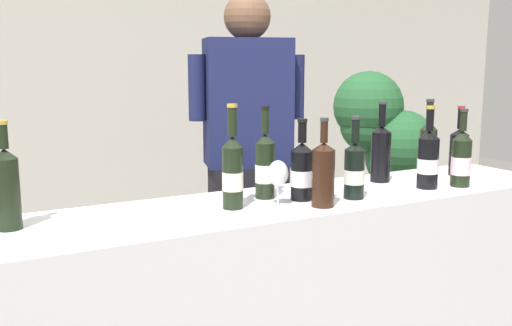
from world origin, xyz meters
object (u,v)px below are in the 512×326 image
at_px(wine_bottle_1, 428,159).
at_px(wine_bottle_6, 323,173).
at_px(person_server, 248,180).
at_px(potted_shrub, 384,144).
at_px(wine_bottle_3, 428,148).
at_px(wine_bottle_10, 459,150).
at_px(wine_bottle_5, 381,152).
at_px(wine_bottle_7, 354,170).
at_px(wine_bottle_9, 265,165).
at_px(wine_bottle_0, 302,171).
at_px(wine_bottle_8, 7,187).
at_px(wine_bottle_4, 461,159).
at_px(wine_glass, 278,175).
at_px(wine_bottle_2, 233,171).

distance_m(wine_bottle_1, wine_bottle_6, 0.55).
height_order(person_server, potted_shrub, person_server).
distance_m(wine_bottle_3, wine_bottle_6, 0.77).
height_order(wine_bottle_1, wine_bottle_10, wine_bottle_1).
bearing_deg(wine_bottle_5, potted_shrub, 48.60).
bearing_deg(potted_shrub, person_server, -157.18).
bearing_deg(wine_bottle_7, wine_bottle_1, 0.65).
bearing_deg(wine_bottle_10, wine_bottle_6, -167.68).
bearing_deg(wine_bottle_9, wine_bottle_7, -29.06).
relative_size(wine_bottle_0, wine_bottle_8, 0.90).
xyz_separation_m(wine_bottle_4, wine_bottle_5, (-0.23, 0.23, 0.02)).
distance_m(wine_bottle_9, wine_glass, 0.13).
relative_size(wine_bottle_3, wine_bottle_6, 1.10).
bearing_deg(wine_bottle_5, wine_bottle_0, -165.38).
relative_size(wine_bottle_1, wine_bottle_9, 0.96).
height_order(wine_bottle_0, potted_shrub, potted_shrub).
relative_size(wine_glass, potted_shrub, 0.12).
distance_m(wine_bottle_6, wine_bottle_7, 0.18).
xyz_separation_m(wine_bottle_2, wine_bottle_9, (0.18, 0.08, -0.01)).
relative_size(wine_bottle_4, wine_bottle_5, 0.93).
bearing_deg(wine_bottle_6, wine_bottle_2, 156.70).
distance_m(wine_bottle_4, wine_bottle_8, 1.72).
height_order(wine_bottle_10, potted_shrub, potted_shrub).
height_order(wine_bottle_0, wine_bottle_1, wine_bottle_1).
xyz_separation_m(wine_bottle_4, wine_bottle_10, (0.18, 0.18, -0.00)).
distance_m(wine_bottle_0, wine_bottle_3, 0.75).
bearing_deg(wine_bottle_3, potted_shrub, 57.55).
relative_size(wine_bottle_6, potted_shrub, 0.23).
relative_size(wine_bottle_8, wine_bottle_10, 1.07).
height_order(wine_bottle_8, wine_bottle_10, wine_bottle_8).
bearing_deg(wine_glass, wine_bottle_7, -6.21).
bearing_deg(wine_glass, wine_bottle_10, 6.12).
bearing_deg(wine_bottle_9, wine_bottle_3, 1.68).
xyz_separation_m(wine_bottle_6, person_server, (0.10, 0.78, -0.17)).
height_order(wine_bottle_0, wine_bottle_8, wine_bottle_8).
bearing_deg(wine_bottle_10, wine_bottle_0, -175.51).
bearing_deg(wine_bottle_6, wine_bottle_9, 119.15).
bearing_deg(potted_shrub, wine_bottle_7, -134.26).
bearing_deg(wine_bottle_9, person_server, 68.97).
xyz_separation_m(wine_bottle_2, potted_shrub, (1.72, 1.21, -0.16)).
bearing_deg(wine_bottle_7, wine_bottle_6, -164.41).
bearing_deg(wine_bottle_4, wine_bottle_7, 176.30).
xyz_separation_m(wine_bottle_7, potted_shrub, (1.25, 1.29, -0.14)).
bearing_deg(wine_bottle_6, wine_bottle_8, 167.93).
height_order(wine_bottle_3, person_server, person_server).
bearing_deg(wine_bottle_6, wine_bottle_4, 1.23).
bearing_deg(wine_bottle_5, wine_bottle_7, -146.03).
height_order(wine_bottle_1, wine_bottle_9, wine_bottle_9).
xyz_separation_m(wine_bottle_4, wine_bottle_7, (-0.52, 0.03, -0.00)).
bearing_deg(wine_glass, wine_bottle_4, -4.64).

